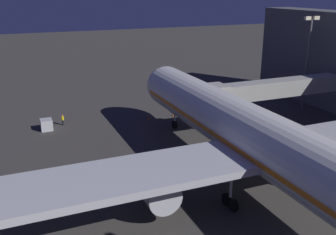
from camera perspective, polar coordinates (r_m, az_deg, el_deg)
The scene contains 8 objects.
ground_plane at distance 49.49m, azimuth 6.79°, elevation -6.09°, with size 320.00×320.00×0.00m, color #383533.
airliner_at_gate at distance 38.46m, azimuth 15.61°, elevation -4.64°, with size 58.08×62.25×20.53m.
jet_bridge at distance 60.23m, azimuth 13.98°, elevation 3.97°, with size 23.76×3.40×7.47m.
apron_floodlight_mast at distance 71.99m, azimuth 19.80°, elevation 8.55°, with size 2.90×0.50×15.98m.
baggage_container_far_row at distance 61.50m, azimuth -17.39°, elevation -1.02°, with size 1.70×1.86×1.67m, color #B7BABF.
ground_crew_by_tug at distance 62.93m, azimuth -15.19°, elevation -0.27°, with size 0.40×0.40×1.71m.
traffic_cone_nose_port at distance 65.22m, azimuth 0.80°, elevation 0.44°, with size 0.36×0.36×0.55m, color orange.
traffic_cone_nose_starboard at distance 63.67m, azimuth -2.83°, elevation -0.04°, with size 0.36×0.36×0.55m, color orange.
Camera 1 is at (22.72, 38.92, 20.46)m, focal length 41.56 mm.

